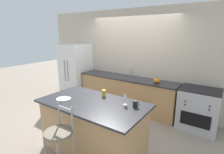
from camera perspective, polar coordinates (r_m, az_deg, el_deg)
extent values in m
plane|color=gray|center=(4.79, 2.49, -11.37)|extent=(18.00, 18.00, 0.00)
cube|color=beige|center=(4.93, 6.62, 5.76)|extent=(6.00, 0.07, 2.70)
cube|color=tan|center=(4.90, 4.70, -5.32)|extent=(2.75, 0.58, 0.86)
cube|color=#2D2D33|center=(4.77, 4.81, -0.23)|extent=(2.79, 0.62, 0.03)
cube|color=black|center=(4.77, 4.82, -0.10)|extent=(0.56, 0.32, 0.01)
cylinder|color=#ADAFB5|center=(4.91, 6.01, 1.70)|extent=(0.02, 0.02, 0.22)
cylinder|color=#ADAFB5|center=(4.84, 5.70, 2.73)|extent=(0.02, 0.12, 0.02)
cube|color=tan|center=(3.23, -6.08, -16.10)|extent=(1.73, 0.89, 0.90)
cube|color=#2D2D33|center=(3.02, -6.31, -8.47)|extent=(1.85, 1.01, 0.03)
cube|color=white|center=(5.79, -11.73, 1.88)|extent=(0.81, 0.77, 1.71)
cylinder|color=#939399|center=(5.56, -15.22, 2.06)|extent=(0.02, 0.02, 0.65)
cylinder|color=#939399|center=(5.46, -14.33, 1.90)|extent=(0.02, 0.02, 0.65)
cube|color=#B7B7BC|center=(4.31, 26.37, -9.47)|extent=(0.80, 0.66, 0.90)
cube|color=black|center=(4.05, 25.46, -12.60)|extent=(0.57, 0.01, 0.29)
cube|color=black|center=(4.15, 27.07, -3.65)|extent=(0.80, 0.66, 0.02)
cylinder|color=black|center=(3.93, 22.79, -7.36)|extent=(0.03, 0.02, 0.03)
cylinder|color=black|center=(3.88, 29.29, -8.39)|extent=(0.03, 0.02, 0.03)
cylinder|color=black|center=(3.95, 22.69, -8.33)|extent=(0.03, 0.02, 0.03)
cylinder|color=black|center=(3.91, 29.15, -9.37)|extent=(0.03, 0.02, 0.03)
cylinder|color=#99999E|center=(3.02, -16.14, -21.18)|extent=(0.02, 0.02, 0.71)
cylinder|color=#99999E|center=(2.85, -12.19, -23.42)|extent=(0.02, 0.02, 0.71)
cylinder|color=#7F705B|center=(2.65, -17.12, -17.02)|extent=(0.39, 0.39, 0.04)
cylinder|color=#99999E|center=(2.73, -16.99, -11.32)|extent=(0.02, 0.02, 0.35)
cylinder|color=#99999E|center=(2.54, -12.89, -13.12)|extent=(0.02, 0.02, 0.35)
cube|color=#99999E|center=(2.59, -15.18, -9.98)|extent=(0.28, 0.02, 0.04)
cylinder|color=white|center=(3.24, -15.55, -6.89)|extent=(0.26, 0.26, 0.01)
torus|color=white|center=(3.24, -15.55, -6.79)|extent=(0.25, 0.25, 0.01)
cylinder|color=white|center=(2.91, 4.27, -8.95)|extent=(0.07, 0.07, 0.00)
cylinder|color=white|center=(2.89, 4.29, -8.05)|extent=(0.01, 0.01, 0.09)
cone|color=white|center=(2.85, 4.33, -6.14)|extent=(0.07, 0.07, 0.11)
cylinder|color=#232326|center=(2.83, 7.59, -8.62)|extent=(0.08, 0.08, 0.10)
torus|color=#232326|center=(2.82, 8.33, -8.75)|extent=(0.07, 0.01, 0.07)
cylinder|color=gold|center=(3.25, -2.68, -5.26)|extent=(0.07, 0.07, 0.12)
ellipsoid|color=orange|center=(4.31, 14.39, -1.16)|extent=(0.16, 0.16, 0.12)
cylinder|color=brown|center=(4.29, 14.46, -0.21)|extent=(0.02, 0.02, 0.02)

